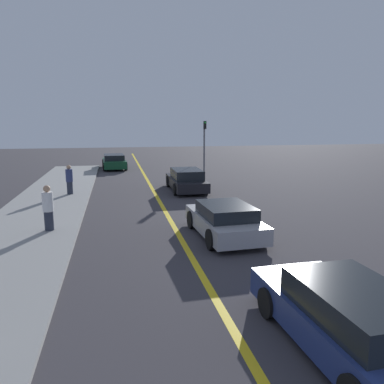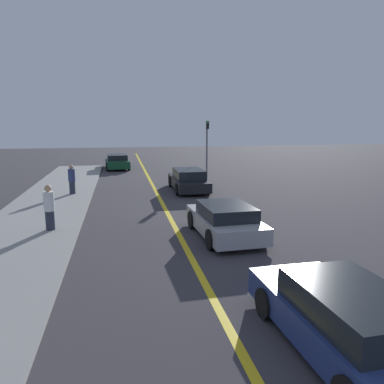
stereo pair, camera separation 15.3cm
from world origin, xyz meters
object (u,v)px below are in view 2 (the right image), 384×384
object	(u,v)px
car_near_right_lane	(346,321)
pedestrian_mid_group	(49,208)
pedestrian_far_standing	(72,179)
car_ahead_center	(225,220)
car_parked_left_lot	(117,162)
traffic_light	(207,143)
car_far_distant	(188,180)

from	to	relation	value
car_near_right_lane	pedestrian_mid_group	world-z (taller)	pedestrian_mid_group
car_near_right_lane	pedestrian_far_standing	distance (m)	16.92
pedestrian_mid_group	car_near_right_lane	bearing A→B (deg)	-53.75
car_ahead_center	car_parked_left_lot	bearing A→B (deg)	97.61
pedestrian_far_standing	traffic_light	distance (m)	10.02
car_ahead_center	pedestrian_mid_group	bearing A→B (deg)	161.75
car_near_right_lane	car_parked_left_lot	bearing A→B (deg)	96.12
car_ahead_center	traffic_light	xyz separation A→B (m)	(2.50, 13.52, 1.89)
pedestrian_far_standing	traffic_light	size ratio (longest dim) A/B	0.40
pedestrian_far_standing	traffic_light	world-z (taller)	traffic_light
car_near_right_lane	pedestrian_far_standing	world-z (taller)	pedestrian_far_standing
car_far_distant	pedestrian_mid_group	distance (m)	9.84
car_far_distant	car_parked_left_lot	xyz separation A→B (m)	(-4.14, 11.32, -0.00)
car_near_right_lane	pedestrian_mid_group	size ratio (longest dim) A/B	2.75
pedestrian_mid_group	pedestrian_far_standing	size ratio (longest dim) A/B	1.04
pedestrian_far_standing	car_parked_left_lot	bearing A→B (deg)	78.43
pedestrian_mid_group	pedestrian_far_standing	bearing A→B (deg)	90.30
pedestrian_far_standing	pedestrian_mid_group	bearing A→B (deg)	-89.70
car_ahead_center	pedestrian_far_standing	world-z (taller)	pedestrian_far_standing
car_far_distant	pedestrian_far_standing	bearing A→B (deg)	-176.96
car_near_right_lane	traffic_light	bearing A→B (deg)	81.42
car_far_distant	pedestrian_mid_group	size ratio (longest dim) A/B	2.76
car_far_distant	pedestrian_far_standing	world-z (taller)	pedestrian_far_standing
car_ahead_center	pedestrian_mid_group	size ratio (longest dim) A/B	2.47
car_parked_left_lot	traffic_light	size ratio (longest dim) A/B	1.13
car_far_distant	traffic_light	distance (m)	5.27
car_parked_left_lot	pedestrian_far_standing	xyz separation A→B (m)	(-2.39, -11.66, 0.29)
car_far_distant	traffic_light	xyz separation A→B (m)	(2.14, 4.44, 1.86)
car_parked_left_lot	traffic_light	bearing A→B (deg)	-50.41
traffic_light	car_ahead_center	bearing A→B (deg)	-100.50
car_near_right_lane	car_ahead_center	world-z (taller)	car_near_right_lane
traffic_light	car_parked_left_lot	bearing A→B (deg)	132.40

